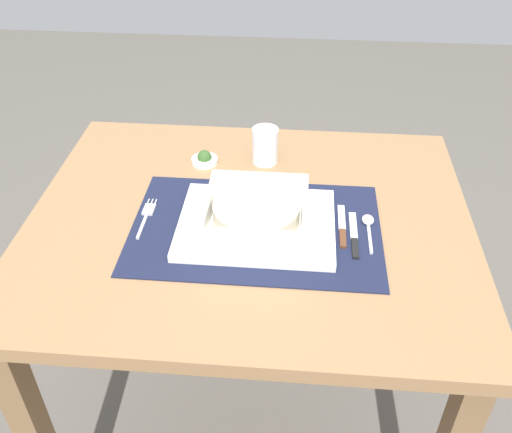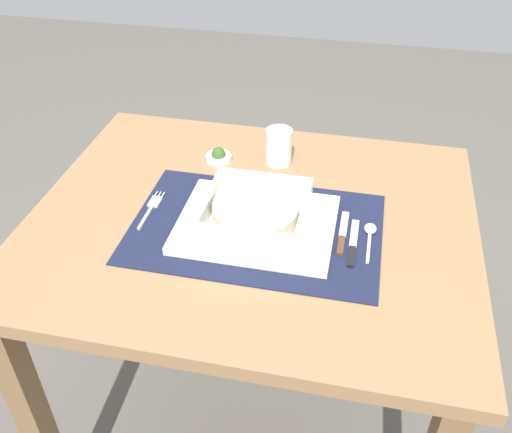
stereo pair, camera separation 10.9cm
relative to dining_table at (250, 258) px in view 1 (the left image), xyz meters
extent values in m
plane|color=#59544C|center=(0.00, 0.00, -0.61)|extent=(6.00, 6.00, 0.00)
cube|color=#936D47|center=(0.00, 0.00, 0.09)|extent=(0.89, 0.73, 0.03)
cube|color=brown|center=(-0.39, 0.32, -0.27)|extent=(0.05, 0.05, 0.69)
cube|color=brown|center=(0.39, 0.32, -0.27)|extent=(0.05, 0.05, 0.69)
cube|color=#191E38|center=(0.02, -0.04, 0.11)|extent=(0.49, 0.32, 0.00)
cube|color=white|center=(0.02, -0.04, 0.12)|extent=(0.30, 0.23, 0.02)
cube|color=white|center=(0.02, -0.04, 0.13)|extent=(0.19, 0.19, 0.01)
cube|color=white|center=(-0.07, -0.04, 0.16)|extent=(0.01, 0.19, 0.05)
cube|color=white|center=(0.11, -0.04, 0.16)|extent=(0.01, 0.19, 0.05)
cube|color=white|center=(0.02, -0.14, 0.16)|extent=(0.17, 0.01, 0.05)
cube|color=white|center=(0.02, 0.05, 0.16)|extent=(0.17, 0.01, 0.05)
cylinder|color=beige|center=(0.02, -0.04, 0.16)|extent=(0.16, 0.16, 0.03)
cube|color=silver|center=(-0.20, -0.06, 0.12)|extent=(0.01, 0.07, 0.00)
cube|color=silver|center=(-0.20, 0.00, 0.12)|extent=(0.02, 0.04, 0.00)
cylinder|color=silver|center=(-0.21, 0.02, 0.12)|extent=(0.00, 0.02, 0.00)
cylinder|color=silver|center=(-0.20, 0.02, 0.12)|extent=(0.00, 0.02, 0.00)
cylinder|color=silver|center=(-0.20, 0.02, 0.12)|extent=(0.00, 0.02, 0.00)
cube|color=silver|center=(0.23, -0.06, 0.12)|extent=(0.01, 0.08, 0.00)
ellipsoid|color=silver|center=(0.23, 0.00, 0.12)|extent=(0.02, 0.03, 0.01)
cube|color=black|center=(0.21, -0.09, 0.12)|extent=(0.01, 0.06, 0.01)
cube|color=silver|center=(0.21, -0.02, 0.12)|extent=(0.01, 0.08, 0.00)
cube|color=#59331E|center=(0.18, -0.06, 0.12)|extent=(0.01, 0.05, 0.01)
cube|color=silver|center=(0.18, 0.01, 0.12)|extent=(0.01, 0.08, 0.00)
cylinder|color=white|center=(0.02, 0.21, 0.15)|extent=(0.06, 0.06, 0.08)
cylinder|color=gold|center=(0.02, 0.21, 0.13)|extent=(0.05, 0.05, 0.03)
cylinder|color=white|center=(-0.12, 0.19, 0.12)|extent=(0.06, 0.06, 0.01)
sphere|color=#335926|center=(-0.12, 0.19, 0.12)|extent=(0.03, 0.03, 0.03)
camera|label=1|loc=(0.09, -0.90, 0.80)|focal=39.76mm
camera|label=2|loc=(0.20, -0.88, 0.80)|focal=39.76mm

